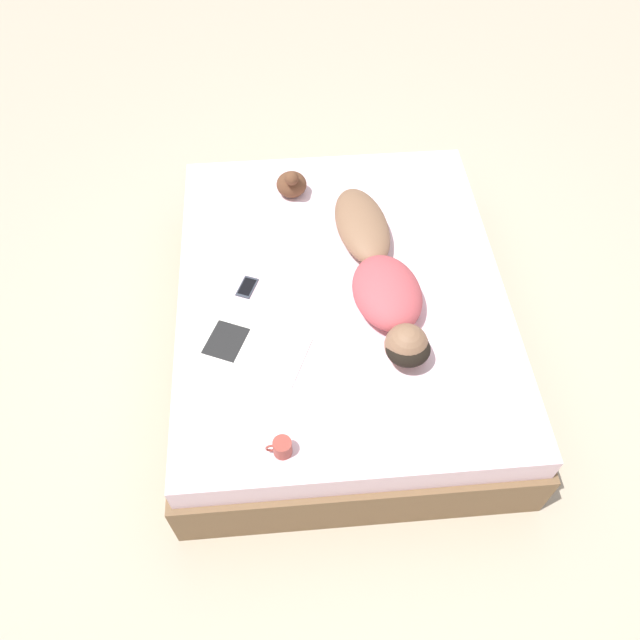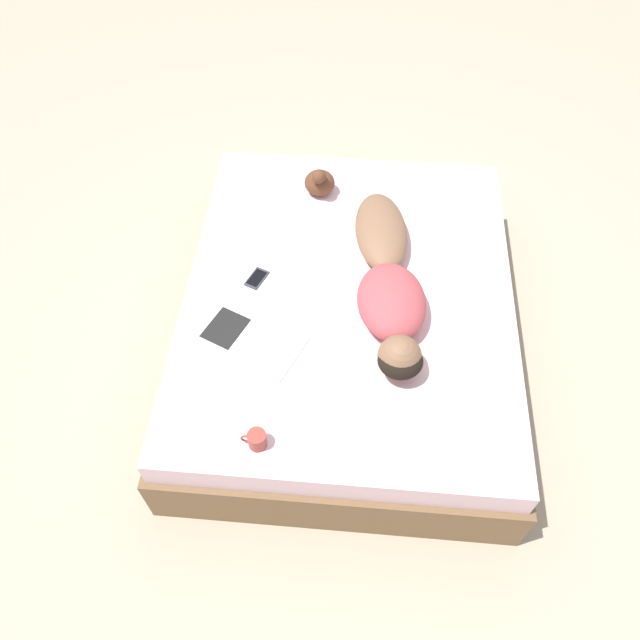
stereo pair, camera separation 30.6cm
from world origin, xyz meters
The scene contains 7 objects.
ground_plane centered at (0.00, 0.00, 0.00)m, with size 12.00×12.00×0.00m, color #B7A88E.
bed centered at (0.00, 0.00, 0.25)m, with size 1.76×2.18×0.50m.
person centered at (-0.20, 0.02, 0.59)m, with size 0.44×1.27×0.21m.
open_magazine centered at (0.48, 0.35, 0.51)m, with size 0.60×0.49×0.01m.
coffee_mug centered at (0.35, 0.90, 0.55)m, with size 0.12×0.08×0.09m.
cell_phone centered at (0.49, -0.04, 0.51)m, with size 0.12×0.16×0.01m.
plush_toy centered at (0.22, -0.73, 0.59)m, with size 0.18×0.18×0.21m.
Camera 2 is at (-0.02, 2.07, 3.02)m, focal length 35.00 mm.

